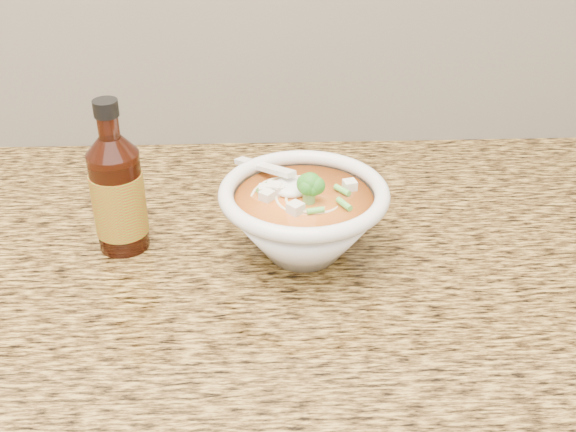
{
  "coord_description": "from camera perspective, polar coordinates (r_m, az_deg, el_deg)",
  "views": [
    {
      "loc": [
        0.24,
        0.87,
        1.44
      ],
      "look_at": [
        0.27,
        1.65,
        0.96
      ],
      "focal_mm": 45.0,
      "sensor_mm": 36.0,
      "label": 1
    }
  ],
  "objects": [
    {
      "name": "soup_bowl",
      "position": [
        0.92,
        1.24,
        -0.21
      ],
      "size": [
        0.22,
        0.22,
        0.12
      ],
      "rotation": [
        0.0,
        0.0,
        0.29
      ],
      "color": "silver",
      "rests_on": "counter_slab"
    },
    {
      "name": "hot_sauce_bottle",
      "position": [
        0.95,
        -13.29,
        1.68
      ],
      "size": [
        0.08,
        0.08,
        0.21
      ],
      "rotation": [
        0.0,
        0.0,
        -0.2
      ],
      "color": "#3C1208",
      "rests_on": "counter_slab"
    },
    {
      "name": "counter_slab",
      "position": [
        1.01,
        -15.62,
        -3.25
      ],
      "size": [
        4.0,
        0.68,
        0.04
      ],
      "primitive_type": "cube",
      "color": "olive",
      "rests_on": "cabinet"
    }
  ]
}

